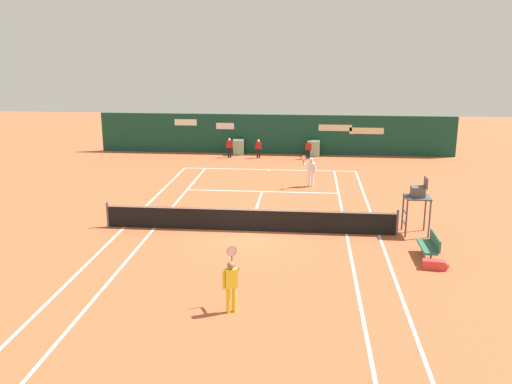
# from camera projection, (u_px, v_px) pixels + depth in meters

# --- Properties ---
(ground_plane) EXTENTS (80.00, 80.00, 0.01)m
(ground_plane) POSITION_uv_depth(u_px,v_px,m) (250.00, 226.00, 23.36)
(ground_plane) COLOR #B25633
(tennis_net) EXTENTS (12.10, 0.10, 1.07)m
(tennis_net) POSITION_uv_depth(u_px,v_px,m) (249.00, 219.00, 22.68)
(tennis_net) COLOR #4C4C51
(tennis_net) RESTS_ON ground_plane
(sponsor_back_wall) EXTENTS (25.00, 1.02, 2.77)m
(sponsor_back_wall) POSITION_uv_depth(u_px,v_px,m) (275.00, 135.00, 38.79)
(sponsor_back_wall) COLOR #144233
(sponsor_back_wall) RESTS_ON ground_plane
(umpire_chair) EXTENTS (1.00, 1.00, 2.38)m
(umpire_chair) POSITION_uv_depth(u_px,v_px,m) (418.00, 196.00, 22.07)
(umpire_chair) COLOR #47474C
(umpire_chair) RESTS_ON ground_plane
(player_bench) EXTENTS (0.54, 1.52, 0.88)m
(player_bench) POSITION_uv_depth(u_px,v_px,m) (430.00, 244.00, 19.79)
(player_bench) COLOR #38383D
(player_bench) RESTS_ON ground_plane
(equipment_bag) EXTENTS (0.90, 0.41, 0.32)m
(equipment_bag) POSITION_uv_depth(u_px,v_px,m) (436.00, 265.00, 18.85)
(equipment_bag) COLOR #DB3838
(equipment_bag) RESTS_ON ground_plane
(player_on_baseline) EXTENTS (0.80, 0.63, 1.79)m
(player_on_baseline) POSITION_uv_depth(u_px,v_px,m) (311.00, 170.00, 29.78)
(player_on_baseline) COLOR white
(player_on_baseline) RESTS_ON ground_plane
(player_near_side) EXTENTS (0.47, 0.82, 1.80)m
(player_near_side) POSITION_uv_depth(u_px,v_px,m) (231.00, 282.00, 15.65)
(player_near_side) COLOR yellow
(player_near_side) RESTS_ON ground_plane
(ball_kid_centre_post) EXTENTS (0.42, 0.19, 1.27)m
(ball_kid_centre_post) POSITION_uv_depth(u_px,v_px,m) (258.00, 147.00, 37.43)
(ball_kid_centre_post) COLOR black
(ball_kid_centre_post) RESTS_ON ground_plane
(ball_kid_right_post) EXTENTS (0.44, 0.20, 1.33)m
(ball_kid_right_post) POSITION_uv_depth(u_px,v_px,m) (229.00, 146.00, 37.60)
(ball_kid_right_post) COLOR black
(ball_kid_right_post) RESTS_ON ground_plane
(ball_kid_left_post) EXTENTS (0.42, 0.20, 1.26)m
(ball_kid_left_post) POSITION_uv_depth(u_px,v_px,m) (308.00, 148.00, 37.12)
(ball_kid_left_post) COLOR black
(ball_kid_left_post) RESTS_ON ground_plane
(tennis_ball_by_sideline) EXTENTS (0.07, 0.07, 0.07)m
(tennis_ball_by_sideline) POSITION_uv_depth(u_px,v_px,m) (284.00, 191.00, 28.97)
(tennis_ball_by_sideline) COLOR #CCE033
(tennis_ball_by_sideline) RESTS_ON ground_plane
(tennis_ball_mid_court) EXTENTS (0.07, 0.07, 0.07)m
(tennis_ball_mid_court) POSITION_uv_depth(u_px,v_px,m) (351.00, 177.00, 32.12)
(tennis_ball_mid_court) COLOR #CCE033
(tennis_ball_mid_court) RESTS_ON ground_plane
(tennis_ball_near_service_line) EXTENTS (0.07, 0.07, 0.07)m
(tennis_ball_near_service_line) POSITION_uv_depth(u_px,v_px,m) (233.00, 203.00, 26.65)
(tennis_ball_near_service_line) COLOR #CCE033
(tennis_ball_near_service_line) RESTS_ON ground_plane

